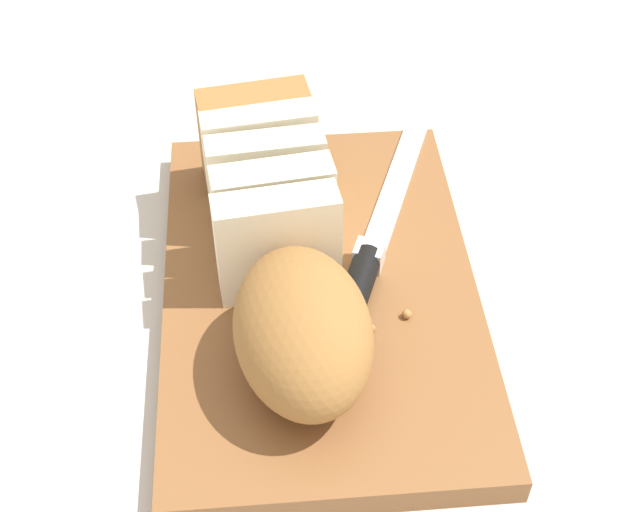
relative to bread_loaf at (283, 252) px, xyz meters
name	(u,v)px	position (x,y,z in m)	size (l,w,h in m)	color
ground_plane	(320,303)	(0.01, -0.03, -0.07)	(3.00, 3.00, 0.00)	beige
cutting_board	(320,293)	(0.01, -0.03, -0.06)	(0.38, 0.25, 0.02)	brown
bread_loaf	(283,252)	(0.00, 0.00, 0.00)	(0.32, 0.13, 0.09)	#996633
bread_knife	(369,256)	(0.03, -0.07, -0.04)	(0.26, 0.12, 0.02)	silver
crumb_near_knife	(371,328)	(-0.04, -0.06, -0.04)	(0.01, 0.01, 0.01)	#A8753D
crumb_near_loaf	(352,307)	(-0.02, -0.05, -0.04)	(0.00, 0.00, 0.00)	#A8753D
crumb_stray_left	(407,314)	(-0.03, -0.09, -0.04)	(0.01, 0.01, 0.01)	#A8753D
crumb_stray_right	(307,350)	(-0.06, -0.01, -0.04)	(0.01, 0.01, 0.01)	#A8753D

